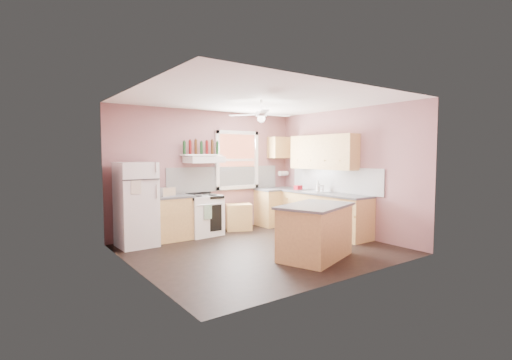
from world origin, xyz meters
TOP-DOWN VIEW (x-y plane):
  - floor at (0.00, 0.00)m, footprint 4.50×4.50m
  - ceiling at (0.00, 0.00)m, footprint 4.50×4.50m
  - wall_back at (0.00, 2.02)m, footprint 4.50×0.05m
  - wall_right at (2.27, 0.00)m, footprint 0.05×4.00m
  - wall_left at (-2.27, 0.00)m, footprint 0.05×4.00m
  - backsplash_back at (0.45, 1.99)m, footprint 2.90×0.03m
  - backsplash_right at (2.23, 0.30)m, footprint 0.03×2.60m
  - window_view at (0.75, 1.98)m, footprint 1.00×0.02m
  - window_frame at (0.75, 1.96)m, footprint 1.16×0.07m
  - refrigerator at (-1.77, 1.56)m, footprint 0.69×0.67m
  - base_cabinet_left at (-1.06, 1.70)m, footprint 0.90×0.60m
  - counter_left at (-1.06, 1.70)m, footprint 0.92×0.62m
  - toaster at (-1.13, 1.61)m, footprint 0.30×0.20m
  - stove at (-0.31, 1.70)m, footprint 0.78×0.69m
  - range_hood at (-0.23, 1.75)m, footprint 0.78×0.50m
  - bottle_shelf at (-0.23, 1.87)m, footprint 0.90×0.26m
  - cart at (0.61, 1.69)m, footprint 0.67×0.57m
  - base_cabinet_corner at (1.75, 1.70)m, footprint 1.00×0.60m
  - base_cabinet_right at (1.95, 0.30)m, footprint 0.60×2.20m
  - counter_corner at (1.75, 1.70)m, footprint 1.02×0.62m
  - counter_right at (1.94, 0.30)m, footprint 0.62×2.22m
  - sink at (1.94, 0.50)m, footprint 0.55×0.45m
  - faucet at (2.10, 0.50)m, footprint 0.03×0.03m
  - upper_cabinet_right at (2.08, 0.50)m, footprint 0.33×1.80m
  - upper_cabinet_corner at (1.95, 1.83)m, footprint 0.60×0.33m
  - paper_towel at (2.07, 1.86)m, footprint 0.26×0.12m
  - island at (0.40, -0.97)m, footprint 1.47×1.19m
  - island_top at (0.40, -0.97)m, footprint 1.57×1.28m
  - ceiling_fan_hub at (0.00, 0.00)m, footprint 0.20×0.20m
  - soap_bottle at (1.99, 0.55)m, footprint 0.11×0.11m
  - red_caddy at (1.94, 1.15)m, footprint 0.19×0.14m
  - wine_bottles at (-0.23, 1.87)m, footprint 0.86×0.06m

SIDE VIEW (x-z plane):
  - floor at x=0.00m, z-range 0.00..0.00m
  - cart at x=0.61m, z-range 0.00..0.57m
  - base_cabinet_left at x=-1.06m, z-range 0.00..0.86m
  - stove at x=-0.31m, z-range 0.00..0.86m
  - base_cabinet_corner at x=1.75m, z-range 0.00..0.86m
  - base_cabinet_right at x=1.95m, z-range 0.00..0.86m
  - island at x=0.40m, z-range 0.00..0.86m
  - refrigerator at x=-1.77m, z-range 0.00..1.59m
  - counter_left at x=-1.06m, z-range 0.86..0.90m
  - counter_corner at x=1.75m, z-range 0.86..0.90m
  - counter_right at x=1.94m, z-range 0.86..0.90m
  - island_top at x=0.40m, z-range 0.86..0.90m
  - sink at x=1.94m, z-range 0.88..0.91m
  - red_caddy at x=1.94m, z-range 0.90..1.00m
  - faucet at x=2.10m, z-range 0.90..1.04m
  - toaster at x=-1.13m, z-range 0.90..1.08m
  - soap_bottle at x=1.99m, z-range 0.90..1.14m
  - backsplash_back at x=0.45m, z-range 0.90..1.45m
  - backsplash_right at x=2.23m, z-range 0.90..1.45m
  - paper_towel at x=2.07m, z-range 1.19..1.31m
  - wall_back at x=0.00m, z-range 0.00..2.70m
  - wall_right at x=2.27m, z-range 0.00..2.70m
  - wall_left at x=-2.27m, z-range 0.00..2.70m
  - window_view at x=0.75m, z-range 1.00..2.20m
  - window_frame at x=0.75m, z-range 0.92..2.28m
  - range_hood at x=-0.23m, z-range 1.55..1.69m
  - bottle_shelf at x=-0.23m, z-range 1.71..1.73m
  - upper_cabinet_right at x=2.08m, z-range 1.40..2.16m
  - wine_bottles at x=-0.23m, z-range 1.72..2.03m
  - upper_cabinet_corner at x=1.95m, z-range 1.64..2.16m
  - ceiling_fan_hub at x=0.00m, z-range 2.41..2.49m
  - ceiling at x=0.00m, z-range 2.70..2.70m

